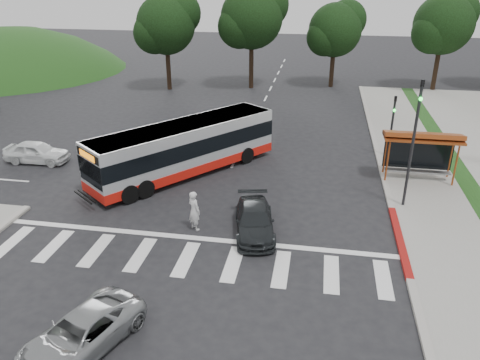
% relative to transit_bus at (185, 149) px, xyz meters
% --- Properties ---
extents(ground, '(140.00, 140.00, 0.00)m').
position_rel_transit_bus_xyz_m(ground, '(2.47, -3.72, -1.51)').
color(ground, black).
rests_on(ground, ground).
extents(sidewalk_east, '(4.00, 40.00, 0.12)m').
position_rel_transit_bus_xyz_m(sidewalk_east, '(13.47, 4.28, -1.45)').
color(sidewalk_east, gray).
rests_on(sidewalk_east, ground).
extents(curb_east, '(0.30, 40.00, 0.15)m').
position_rel_transit_bus_xyz_m(curb_east, '(11.47, 4.28, -1.44)').
color(curb_east, '#9E9991').
rests_on(curb_east, ground).
extents(curb_east_red, '(0.32, 6.00, 0.15)m').
position_rel_transit_bus_xyz_m(curb_east_red, '(11.47, -5.72, -1.44)').
color(curb_east_red, maroon).
rests_on(curb_east_red, ground).
extents(hillside_nw, '(44.00, 44.00, 10.00)m').
position_rel_transit_bus_xyz_m(hillside_nw, '(-29.53, 26.28, -1.51)').
color(hillside_nw, '#193B13').
rests_on(hillside_nw, ground).
extents(crosswalk_ladder, '(18.00, 2.60, 0.01)m').
position_rel_transit_bus_xyz_m(crosswalk_ladder, '(2.47, -8.72, -1.51)').
color(crosswalk_ladder, silver).
rests_on(crosswalk_ladder, ground).
extents(bus_shelter, '(4.20, 1.60, 2.86)m').
position_rel_transit_bus_xyz_m(bus_shelter, '(13.27, 1.38, 0.84)').
color(bus_shelter, '#984119').
rests_on(bus_shelter, sidewalk_east).
extents(traffic_signal_ne_tall, '(0.18, 0.37, 6.50)m').
position_rel_transit_bus_xyz_m(traffic_signal_ne_tall, '(12.07, -2.23, 2.36)').
color(traffic_signal_ne_tall, black).
rests_on(traffic_signal_ne_tall, ground).
extents(traffic_signal_ne_short, '(0.18, 0.37, 4.00)m').
position_rel_transit_bus_xyz_m(traffic_signal_ne_short, '(12.07, 4.77, 0.96)').
color(traffic_signal_ne_short, black).
rests_on(traffic_signal_ne_short, ground).
extents(tree_ne_a, '(6.16, 5.74, 9.30)m').
position_rel_transit_bus_xyz_m(tree_ne_a, '(18.55, 24.34, 4.88)').
color(tree_ne_a, black).
rests_on(tree_ne_a, parking_lot).
extents(tree_north_a, '(6.60, 6.15, 10.17)m').
position_rel_transit_bus_xyz_m(tree_north_a, '(0.55, 22.35, 5.41)').
color(tree_north_a, black).
rests_on(tree_north_a, ground).
extents(tree_north_b, '(5.72, 5.33, 8.43)m').
position_rel_transit_bus_xyz_m(tree_north_b, '(8.54, 24.34, 4.15)').
color(tree_north_b, black).
rests_on(tree_north_b, ground).
extents(tree_north_c, '(6.16, 5.74, 9.30)m').
position_rel_transit_bus_xyz_m(tree_north_c, '(-7.45, 20.34, 4.78)').
color(tree_north_c, black).
rests_on(tree_north_c, ground).
extents(transit_bus, '(9.23, 10.79, 3.03)m').
position_rel_transit_bus_xyz_m(transit_bus, '(0.00, 0.00, 0.00)').
color(transit_bus, silver).
rests_on(transit_bus, ground).
extents(pedestrian, '(0.84, 0.79, 1.92)m').
position_rel_transit_bus_xyz_m(pedestrian, '(2.20, -6.22, -0.55)').
color(pedestrian, silver).
rests_on(pedestrian, ground).
extents(dark_sedan, '(2.51, 4.49, 1.23)m').
position_rel_transit_bus_xyz_m(dark_sedan, '(4.97, -6.04, -0.90)').
color(dark_sedan, '#212426').
rests_on(dark_sedan, ground).
extents(silver_suv_south, '(3.44, 4.81, 1.22)m').
position_rel_transit_bus_xyz_m(silver_suv_south, '(0.63, -14.17, -0.91)').
color(silver_suv_south, '#999C9D').
rests_on(silver_suv_south, ground).
extents(west_car_white, '(3.99, 1.66, 1.35)m').
position_rel_transit_bus_xyz_m(west_car_white, '(-9.65, 0.08, -0.84)').
color(west_car_white, white).
rests_on(west_car_white, ground).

